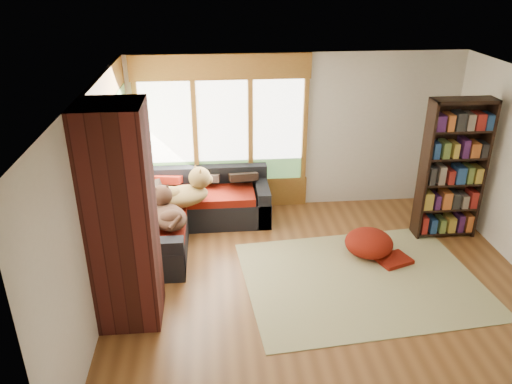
{
  "coord_description": "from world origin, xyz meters",
  "views": [
    {
      "loc": [
        -1.38,
        -5.3,
        3.87
      ],
      "look_at": [
        -0.8,
        0.98,
        0.95
      ],
      "focal_mm": 35.0,
      "sensor_mm": 36.0,
      "label": 1
    }
  ],
  "objects_px": {
    "sectional_sofa": "(178,213)",
    "dog_brindle": "(167,210)",
    "brick_chimney": "(122,219)",
    "area_rug": "(361,279)",
    "bookshelf": "(453,170)",
    "dog_tan": "(186,190)",
    "pouf": "(369,242)"
  },
  "relations": [
    {
      "from": "sectional_sofa",
      "to": "dog_brindle",
      "type": "height_order",
      "value": "dog_brindle"
    },
    {
      "from": "brick_chimney",
      "to": "area_rug",
      "type": "bearing_deg",
      "value": 9.02
    },
    {
      "from": "brick_chimney",
      "to": "bookshelf",
      "type": "relative_size",
      "value": 1.21
    },
    {
      "from": "brick_chimney",
      "to": "dog_tan",
      "type": "bearing_deg",
      "value": 72.13
    },
    {
      "from": "dog_tan",
      "to": "dog_brindle",
      "type": "distance_m",
      "value": 0.64
    },
    {
      "from": "pouf",
      "to": "dog_tan",
      "type": "height_order",
      "value": "dog_tan"
    },
    {
      "from": "brick_chimney",
      "to": "sectional_sofa",
      "type": "xyz_separation_m",
      "value": [
        0.45,
        2.05,
        -1.0
      ]
    },
    {
      "from": "sectional_sofa",
      "to": "dog_brindle",
      "type": "xyz_separation_m",
      "value": [
        -0.09,
        -0.76,
        0.45
      ]
    },
    {
      "from": "brick_chimney",
      "to": "dog_tan",
      "type": "distance_m",
      "value": 2.04
    },
    {
      "from": "pouf",
      "to": "sectional_sofa",
      "type": "bearing_deg",
      "value": 160.76
    },
    {
      "from": "dog_tan",
      "to": "dog_brindle",
      "type": "xyz_separation_m",
      "value": [
        -0.25,
        -0.59,
        -0.03
      ]
    },
    {
      "from": "brick_chimney",
      "to": "pouf",
      "type": "relative_size",
      "value": 3.77
    },
    {
      "from": "brick_chimney",
      "to": "pouf",
      "type": "distance_m",
      "value": 3.57
    },
    {
      "from": "bookshelf",
      "to": "pouf",
      "type": "relative_size",
      "value": 3.11
    },
    {
      "from": "brick_chimney",
      "to": "area_rug",
      "type": "height_order",
      "value": "brick_chimney"
    },
    {
      "from": "pouf",
      "to": "dog_brindle",
      "type": "xyz_separation_m",
      "value": [
        -2.86,
        0.2,
        0.55
      ]
    },
    {
      "from": "sectional_sofa",
      "to": "dog_tan",
      "type": "xyz_separation_m",
      "value": [
        0.16,
        -0.17,
        0.47
      ]
    },
    {
      "from": "pouf",
      "to": "dog_tan",
      "type": "xyz_separation_m",
      "value": [
        -2.61,
        0.8,
        0.58
      ]
    },
    {
      "from": "bookshelf",
      "to": "dog_brindle",
      "type": "distance_m",
      "value": 4.21
    },
    {
      "from": "brick_chimney",
      "to": "pouf",
      "type": "bearing_deg",
      "value": 18.6
    },
    {
      "from": "bookshelf",
      "to": "area_rug",
      "type": "bearing_deg",
      "value": -145.7
    },
    {
      "from": "sectional_sofa",
      "to": "area_rug",
      "type": "bearing_deg",
      "value": -28.18
    },
    {
      "from": "sectional_sofa",
      "to": "pouf",
      "type": "relative_size",
      "value": 3.19
    },
    {
      "from": "sectional_sofa",
      "to": "pouf",
      "type": "height_order",
      "value": "sectional_sofa"
    },
    {
      "from": "bookshelf",
      "to": "dog_brindle",
      "type": "relative_size",
      "value": 2.45
    },
    {
      "from": "sectional_sofa",
      "to": "dog_tan",
      "type": "relative_size",
      "value": 2.25
    },
    {
      "from": "brick_chimney",
      "to": "area_rug",
      "type": "xyz_separation_m",
      "value": [
        2.94,
        0.47,
        -1.29
      ]
    },
    {
      "from": "area_rug",
      "to": "dog_brindle",
      "type": "distance_m",
      "value": 2.81
    },
    {
      "from": "dog_brindle",
      "to": "brick_chimney",
      "type": "bearing_deg",
      "value": 144.57
    },
    {
      "from": "sectional_sofa",
      "to": "area_rug",
      "type": "relative_size",
      "value": 0.72
    },
    {
      "from": "sectional_sofa",
      "to": "pouf",
      "type": "distance_m",
      "value": 2.93
    },
    {
      "from": "pouf",
      "to": "dog_tan",
      "type": "relative_size",
      "value": 0.71
    }
  ]
}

